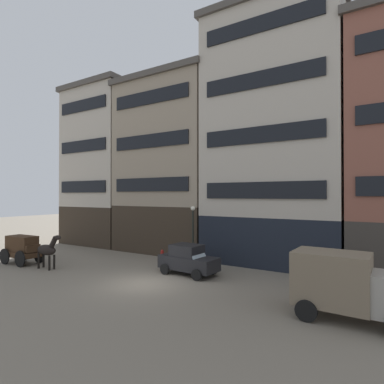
# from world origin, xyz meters

# --- Properties ---
(ground_plane) EXTENTS (120.00, 120.00, 0.00)m
(ground_plane) POSITION_xyz_m (0.00, 0.00, 0.00)
(ground_plane) COLOR slate
(building_far_left) EXTENTS (7.86, 6.74, 15.89)m
(building_far_left) POSITION_xyz_m (-13.06, 9.54, 7.99)
(building_far_left) COLOR #33281E
(building_far_left) RESTS_ON ground_plane
(building_center_left) EXTENTS (9.32, 6.74, 15.15)m
(building_center_left) POSITION_xyz_m (-4.83, 9.54, 7.61)
(building_center_left) COLOR #33281E
(building_center_left) RESTS_ON ground_plane
(building_center_right) EXTENTS (10.00, 6.74, 18.49)m
(building_center_right) POSITION_xyz_m (4.48, 9.54, 9.28)
(building_center_right) COLOR black
(building_center_right) RESTS_ON ground_plane
(cargo_wagon) EXTENTS (2.97, 1.63, 1.98)m
(cargo_wagon) POSITION_xyz_m (-10.63, -0.76, 1.15)
(cargo_wagon) COLOR #3D2819
(cargo_wagon) RESTS_ON ground_plane
(draft_horse) EXTENTS (2.35, 0.68, 2.30)m
(draft_horse) POSITION_xyz_m (-7.68, -0.76, 1.27)
(draft_horse) COLOR black
(draft_horse) RESTS_ON ground_plane
(delivery_truck_near) EXTENTS (4.41, 2.27, 2.62)m
(delivery_truck_near) POSITION_xyz_m (10.09, 0.25, 1.42)
(delivery_truck_near) COLOR gray
(delivery_truck_near) RESTS_ON ground_plane
(sedan_dark) EXTENTS (3.81, 2.09, 1.83)m
(sedan_dark) POSITION_xyz_m (1.03, 2.95, 0.91)
(sedan_dark) COLOR black
(sedan_dark) RESTS_ON ground_plane
(pedestrian_officer) EXTENTS (0.50, 0.50, 1.79)m
(pedestrian_officer) POSITION_xyz_m (9.41, 4.69, 0.98)
(pedestrian_officer) COLOR black
(pedestrian_officer) RESTS_ON ground_plane
(streetlamp_curbside) EXTENTS (0.32, 0.32, 4.12)m
(streetlamp_curbside) POSITION_xyz_m (-0.10, 5.35, 2.67)
(streetlamp_curbside) COLOR black
(streetlamp_curbside) RESTS_ON ground_plane
(fire_hydrant_curbside) EXTENTS (0.24, 0.24, 0.83)m
(fire_hydrant_curbside) POSITION_xyz_m (-2.73, 5.26, 0.43)
(fire_hydrant_curbside) COLOR maroon
(fire_hydrant_curbside) RESTS_ON ground_plane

